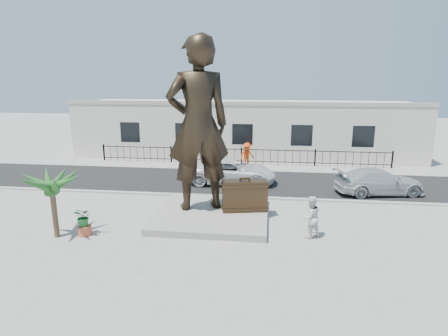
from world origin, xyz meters
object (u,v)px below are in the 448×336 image
at_px(suitcase, 245,196).
at_px(car_white, 232,172).
at_px(statue, 198,125).
at_px(tourist, 311,217).

bearing_deg(suitcase, car_white, 90.20).
bearing_deg(car_white, statue, 168.54).
relative_size(statue, car_white, 1.50).
bearing_deg(tourist, car_white, -91.82).
bearing_deg(suitcase, tourist, -47.38).
relative_size(suitcase, tourist, 1.17).
distance_m(tourist, car_white, 8.71).
height_order(statue, suitcase, statue).
xyz_separation_m(tourist, car_white, (-4.02, 7.72, -0.14)).
xyz_separation_m(statue, tourist, (5.07, -2.25, -3.43)).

